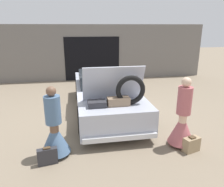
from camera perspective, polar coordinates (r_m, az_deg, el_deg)
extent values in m
plane|color=#7F705B|center=(7.35, -1.78, -4.48)|extent=(40.00, 40.00, 0.00)
cube|color=slate|center=(11.44, -5.22, 10.56)|extent=(12.00, 0.12, 2.80)
cube|color=black|center=(11.41, -5.14, 9.02)|extent=(2.80, 0.02, 2.20)
cube|color=#B2B7C6|center=(7.17, -1.82, -0.66)|extent=(1.83, 4.75, 0.67)
cube|color=#1E2328|center=(7.30, -2.18, 4.03)|extent=(1.61, 1.52, 0.40)
cylinder|color=black|center=(8.56, -8.83, 1.07)|extent=(0.18, 0.73, 0.73)
cylinder|color=black|center=(8.75, 2.27, 1.62)|extent=(0.18, 0.73, 0.73)
cylinder|color=black|center=(5.83, -8.03, -6.76)|extent=(0.18, 0.73, 0.73)
cylinder|color=black|center=(6.10, 8.05, -5.63)|extent=(0.18, 0.73, 0.73)
cube|color=silver|center=(5.07, 2.23, -11.51)|extent=(1.73, 0.10, 0.12)
cube|color=#B2B7C6|center=(5.54, 0.33, 2.56)|extent=(1.55, 0.39, 0.94)
cube|color=#2D2D33|center=(5.28, -3.96, -2.68)|extent=(0.44, 0.32, 0.14)
cube|color=#8C7259|center=(5.35, 1.70, -2.06)|extent=(0.54, 0.26, 0.20)
torus|color=black|center=(5.33, 4.88, 0.86)|extent=(0.74, 0.12, 0.74)
cylinder|color=brown|center=(4.97, -14.63, -11.47)|extent=(0.18, 0.18, 0.76)
cone|color=slate|center=(4.95, -14.66, -11.08)|extent=(0.64, 0.64, 0.68)
cylinder|color=slate|center=(4.69, -15.26, -4.15)|extent=(0.34, 0.34, 0.60)
sphere|color=brown|center=(4.56, -15.65, 0.57)|extent=(0.21, 0.21, 0.21)
cylinder|color=beige|center=(5.42, 17.71, -8.98)|extent=(0.18, 0.18, 0.80)
cone|color=#B25B60|center=(5.40, 17.75, -8.60)|extent=(0.62, 0.62, 0.72)
cylinder|color=#B25B60|center=(5.15, 18.44, -1.77)|extent=(0.32, 0.32, 0.64)
sphere|color=beige|center=(5.03, 18.89, 2.83)|extent=(0.22, 0.22, 0.22)
cube|color=#2D2D33|center=(4.82, -16.48, -15.47)|extent=(0.42, 0.19, 0.35)
cube|color=#4C3823|center=(4.72, -16.69, -13.47)|extent=(0.15, 0.10, 0.02)
cube|color=#9E8460|center=(5.35, 20.02, -12.40)|extent=(0.42, 0.29, 0.33)
cube|color=#4C3823|center=(5.27, 20.23, -10.64)|extent=(0.16, 0.15, 0.02)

